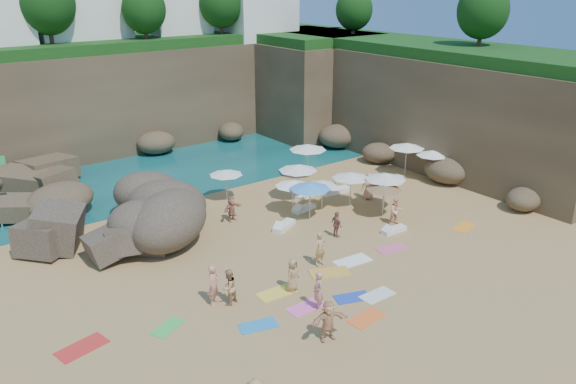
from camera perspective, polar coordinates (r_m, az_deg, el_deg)
ground at (r=29.28m, az=0.44°, el=-6.18°), size 120.00×120.00×0.00m
seawater at (r=54.71m, az=-19.24°, el=5.64°), size 120.00×120.00×0.00m
cliff_back at (r=49.90m, az=-15.70°, el=9.37°), size 44.00×8.00×8.00m
cliff_right at (r=46.13m, az=13.31°, el=8.69°), size 8.00×30.00×8.00m
cliff_corner at (r=53.13m, az=1.80°, el=10.79°), size 10.00×12.00×8.00m
clifftop_buildings at (r=50.15m, az=-15.84°, el=17.79°), size 28.48×9.48×7.00m
clifftop_trees at (r=45.21m, az=-10.44°, el=17.96°), size 35.60×23.82×4.40m
rock_outcrop at (r=31.32m, az=-17.24°, el=-5.31°), size 7.70×5.91×2.99m
parasol_0 at (r=33.47m, az=0.50°, el=0.90°), size 2.17×2.17×2.05m
parasol_1 at (r=35.67m, az=-6.32°, el=2.00°), size 2.13×2.13×2.01m
parasol_2 at (r=35.45m, az=1.01°, el=2.50°), size 2.47×2.47×2.33m
parasol_3 at (r=39.40m, az=2.03°, el=4.59°), size 2.62×2.62×2.47m
parasol_4 at (r=40.91m, az=11.99°, el=4.63°), size 2.51×2.51×2.37m
parasol_5 at (r=33.96m, az=3.51°, el=0.92°), size 2.01×2.01×1.90m
parasol_6 at (r=33.37m, az=9.74°, el=0.49°), size 2.14×2.14×2.03m
parasol_7 at (r=34.62m, az=6.41°, el=1.69°), size 2.32×2.32×2.20m
parasol_8 at (r=34.27m, az=9.87°, el=1.57°), size 2.49×2.49×2.36m
parasol_10 at (r=32.48m, az=2.26°, el=0.64°), size 2.41×2.41×2.28m
parasol_11 at (r=40.39m, az=14.44°, el=3.86°), size 2.24×2.24×2.12m
lounger_0 at (r=37.30m, az=4.91°, el=0.14°), size 2.01×0.86×0.30m
lounger_1 at (r=36.47m, az=1.80°, el=-0.33°), size 1.69×0.86×0.25m
lounger_2 at (r=34.37m, az=1.62°, el=-1.69°), size 1.70×0.75×0.26m
lounger_3 at (r=31.99m, az=-0.39°, el=-3.46°), size 1.83×1.25×0.27m
lounger_4 at (r=39.89m, az=10.62°, el=1.23°), size 1.87×0.82×0.28m
lounger_5 at (r=32.08m, az=10.72°, el=-3.80°), size 1.58×0.59×0.24m
towel_0 at (r=23.67m, az=-3.05°, el=-13.38°), size 1.74×1.18×0.03m
towel_1 at (r=24.80m, az=1.85°, el=-11.61°), size 1.68×0.84×0.03m
towel_2 at (r=24.31m, az=7.98°, el=-12.57°), size 1.77×1.01×0.03m
towel_3 at (r=24.04m, az=-12.12°, el=-13.29°), size 1.62×1.26×0.03m
towel_4 at (r=25.79m, az=-1.14°, el=-10.20°), size 1.85×1.00×0.03m
towel_5 at (r=25.93m, az=9.06°, el=-10.31°), size 1.64×0.85×0.03m
towel_7 at (r=23.80m, az=-20.20°, el=-14.61°), size 2.04×1.30×0.03m
towel_8 at (r=25.61m, az=6.55°, el=-10.60°), size 1.79×1.31×0.03m
towel_9 at (r=30.16m, az=10.49°, el=-5.68°), size 1.77×1.19×0.03m
towel_10 at (r=33.67m, az=17.39°, el=-3.42°), size 1.77×1.14×0.03m
towel_12 at (r=27.47m, az=4.26°, el=-8.16°), size 2.15×1.67×0.03m
towel_13 at (r=28.62m, az=6.57°, el=-6.97°), size 1.99×1.14×0.03m
person_stand_0 at (r=24.77m, az=-7.55°, el=-9.34°), size 0.81×0.77×1.87m
person_stand_1 at (r=24.75m, az=-6.04°, el=-9.58°), size 0.96×0.84×1.66m
person_stand_2 at (r=34.14m, az=-10.55°, el=-0.70°), size 1.32×1.13×1.93m
person_stand_3 at (r=30.80m, az=4.96°, el=-3.30°), size 0.47×0.92×1.50m
person_stand_4 at (r=36.24m, az=8.17°, el=0.59°), size 0.92×0.96×1.76m
person_stand_5 at (r=32.87m, az=-5.75°, el=-1.70°), size 1.46×0.75×1.51m
person_stand_6 at (r=24.25m, az=3.07°, el=-10.01°), size 0.61×0.75×1.78m
person_lie_2 at (r=25.88m, az=0.46°, el=-9.58°), size 1.27×1.72×0.41m
person_lie_3 at (r=22.80m, az=4.06°, el=-14.26°), size 1.93×2.02×0.45m
person_lie_4 at (r=28.03m, az=3.27°, el=-7.06°), size 0.64×1.74×0.42m
person_lie_5 at (r=32.96m, az=10.85°, el=-2.78°), size 1.30×1.76×0.60m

